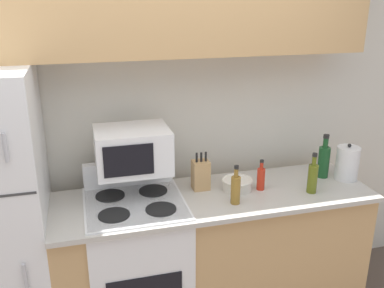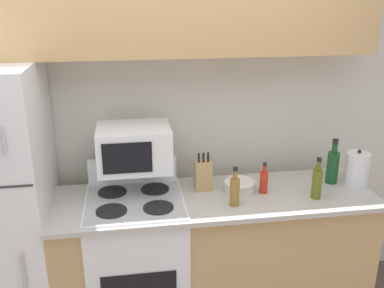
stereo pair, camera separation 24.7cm
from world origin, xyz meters
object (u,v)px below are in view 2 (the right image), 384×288
(microwave, at_px, (134,148))
(knife_block, at_px, (203,175))
(bowl, at_px, (240,186))
(bottle_vinegar, at_px, (235,191))
(bottle_hot_sauce, at_px, (264,181))
(bottle_wine_green, at_px, (333,166))
(stove, at_px, (138,264))
(bottle_olive_oil, at_px, (317,183))
(kettle, at_px, (357,170))

(microwave, relative_size, knife_block, 1.75)
(bowl, relative_size, bottle_vinegar, 0.81)
(knife_block, xyz_separation_m, bottle_hot_sauce, (0.36, -0.11, -0.02))
(bottle_hot_sauce, bearing_deg, bottle_wine_green, 8.91)
(knife_block, bearing_deg, bowl, -18.26)
(microwave, height_order, bowl, microwave)
(stove, distance_m, microwave, 0.75)
(microwave, height_order, bottle_vinegar, microwave)
(microwave, bearing_deg, bottle_olive_oil, -12.19)
(bottle_wine_green, relative_size, kettle, 1.20)
(microwave, relative_size, bottle_olive_oil, 1.67)
(bottle_wine_green, bearing_deg, bottle_olive_oil, -134.71)
(bottle_vinegar, bearing_deg, microwave, 156.20)
(microwave, bearing_deg, bottle_hot_sauce, -8.05)
(knife_block, relative_size, bottle_olive_oil, 0.95)
(microwave, relative_size, bottle_hot_sauce, 2.17)
(microwave, relative_size, bottle_wine_green, 1.44)
(bottle_hot_sauce, distance_m, kettle, 0.62)
(bowl, bearing_deg, knife_block, 161.74)
(stove, xyz_separation_m, knife_block, (0.43, 0.10, 0.54))
(microwave, bearing_deg, bowl, -6.65)
(microwave, xyz_separation_m, bottle_hot_sauce, (0.78, -0.11, -0.23))
(bottle_vinegar, bearing_deg, stove, 166.03)
(bottle_vinegar, xyz_separation_m, bottle_hot_sauce, (0.22, 0.14, -0.02))
(microwave, xyz_separation_m, kettle, (1.40, -0.11, -0.19))
(bottle_wine_green, bearing_deg, microwave, 178.44)
(bottle_olive_oil, xyz_separation_m, kettle, (0.33, 0.12, 0.01))
(bottle_vinegar, bearing_deg, bottle_olive_oil, 1.79)
(microwave, bearing_deg, bottle_wine_green, -1.56)
(stove, relative_size, knife_block, 4.40)
(stove, bearing_deg, bottle_wine_green, 3.12)
(knife_block, distance_m, bottle_wine_green, 0.85)
(microwave, relative_size, bottle_vinegar, 1.81)
(kettle, bearing_deg, bottle_vinegar, -170.46)
(microwave, bearing_deg, stove, -97.71)
(bottle_olive_oil, height_order, kettle, bottle_olive_oil)
(microwave, xyz_separation_m, knife_block, (0.42, -0.00, -0.21))
(bottle_vinegar, distance_m, bottle_olive_oil, 0.51)
(bottle_wine_green, distance_m, kettle, 0.15)
(stove, distance_m, bowl, 0.81)
(kettle, bearing_deg, microwave, 175.62)
(bowl, distance_m, bottle_hot_sauce, 0.15)
(kettle, bearing_deg, bottle_olive_oil, -159.07)
(stove, relative_size, bottle_wine_green, 3.64)
(microwave, height_order, knife_block, microwave)
(bottle_olive_oil, bearing_deg, bottle_vinegar, -178.21)
(microwave, bearing_deg, bottle_vinegar, -23.80)
(stove, relative_size, bottle_hot_sauce, 5.46)
(bowl, xyz_separation_m, bottle_hot_sauce, (0.14, -0.04, 0.04))
(microwave, distance_m, bowl, 0.70)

